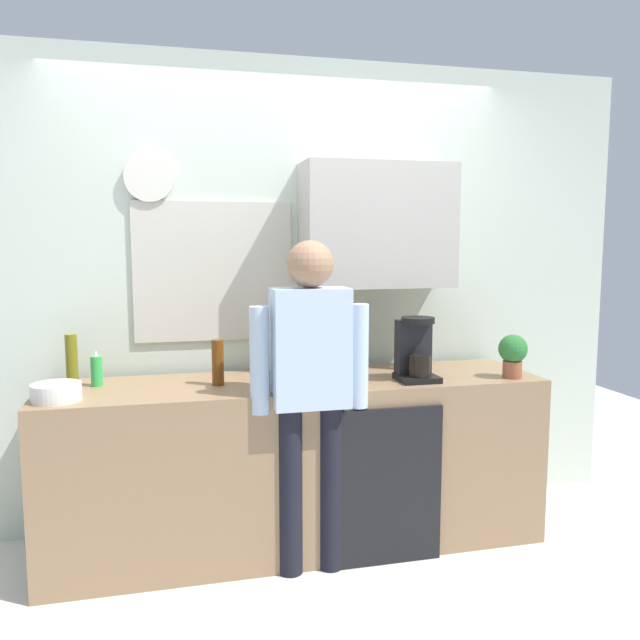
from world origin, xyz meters
The scene contains 14 objects.
ground_plane centered at (0.00, 0.00, 0.00)m, with size 8.00×8.00×0.00m, color silver.
kitchen_counter centered at (0.00, 0.30, 0.44)m, with size 2.55×0.64×0.88m, color #937251.
dishwasher_panel centered at (0.38, -0.03, 0.40)m, with size 0.56×0.02×0.79m, color black.
back_wall_assembly centered at (0.06, 0.70, 1.36)m, with size 4.15×0.42×2.60m.
coffee_maker centered at (0.60, 0.17, 1.03)m, with size 0.20×0.20×0.33m.
bottle_olive_oil centered at (-1.12, 0.51, 1.01)m, with size 0.06×0.06×0.25m, color olive.
bottle_amber_beer centered at (-0.41, 0.29, 1.00)m, with size 0.06×0.06×0.23m, color brown.
bottle_green_wine centered at (0.66, 0.43, 1.03)m, with size 0.07×0.07×0.30m, color #195923.
cup_blue_mug centered at (-0.15, 0.10, 0.93)m, with size 0.08×0.08×0.10m, color #3351B2.
cup_yellow_cup centered at (-0.08, 0.50, 0.92)m, with size 0.07×0.07×0.09m, color yellow.
mixing_bowl centered at (-1.14, 0.14, 0.92)m, with size 0.22×0.22×0.08m, color white.
potted_plant centered at (1.11, 0.09, 1.01)m, with size 0.15×0.15×0.23m.
dish_soap centered at (-0.99, 0.41, 0.96)m, with size 0.06×0.06×0.18m.
person_at_sink centered at (0.00, 0.00, 0.95)m, with size 0.57×0.22×1.60m.
Camera 1 is at (-0.66, -2.90, 1.60)m, focal length 36.14 mm.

